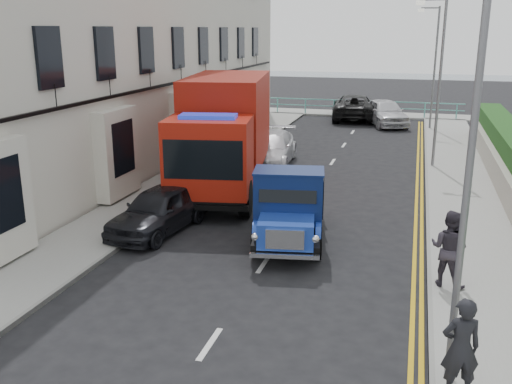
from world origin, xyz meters
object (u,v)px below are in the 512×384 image
object	(u,v)px
parked_car_front	(159,210)
lamp_far	(433,61)
lamp_near	(463,150)
pedestrian_east_near	(461,348)
bedford_lorry	(289,212)
lamp_mid	(437,74)
red_lorry	(225,131)

from	to	relation	value
parked_car_front	lamp_far	bearing A→B (deg)	77.13
lamp_near	pedestrian_east_near	world-z (taller)	lamp_near
lamp_far	bedford_lorry	size ratio (longest dim) A/B	1.46
lamp_mid	lamp_far	size ratio (longest dim) A/B	1.00
bedford_lorry	pedestrian_east_near	bearing A→B (deg)	-65.03
red_lorry	pedestrian_east_near	xyz separation A→B (m)	(7.60, -10.98, -1.22)
lamp_mid	parked_car_front	size ratio (longest dim) A/B	1.78
parked_car_front	pedestrian_east_near	xyz separation A→B (m)	(8.00, -6.09, 0.30)
lamp_far	red_lorry	xyz separation A→B (m)	(-7.38, -15.58, -1.81)
bedford_lorry	lamp_far	bearing A→B (deg)	69.78
lamp_mid	parked_car_front	world-z (taller)	lamp_mid
lamp_mid	pedestrian_east_near	size ratio (longest dim) A/B	4.12
lamp_mid	red_lorry	bearing A→B (deg)	-142.92
lamp_mid	lamp_far	bearing A→B (deg)	90.00
red_lorry	pedestrian_east_near	distance (m)	13.41
pedestrian_east_near	bedford_lorry	bearing A→B (deg)	-70.80
bedford_lorry	parked_car_front	bearing A→B (deg)	167.31
lamp_mid	lamp_near	bearing A→B (deg)	-90.00
bedford_lorry	red_lorry	distance (m)	6.31
parked_car_front	pedestrian_east_near	distance (m)	10.06
lamp_near	pedestrian_east_near	xyz separation A→B (m)	(0.22, -0.56, -3.03)
lamp_near	lamp_far	world-z (taller)	same
bedford_lorry	pedestrian_east_near	xyz separation A→B (m)	(4.07, -5.89, -0.03)
lamp_mid	parked_car_front	distance (m)	13.45
red_lorry	bedford_lorry	bearing A→B (deg)	-65.07
lamp_near	lamp_far	size ratio (longest dim) A/B	1.00
lamp_mid	parked_car_front	bearing A→B (deg)	-126.63
lamp_mid	parked_car_front	xyz separation A→B (m)	(-7.78, -10.46, -3.33)
lamp_far	pedestrian_east_near	xyz separation A→B (m)	(0.22, -26.56, -3.03)
lamp_mid	bedford_lorry	world-z (taller)	lamp_mid
bedford_lorry	parked_car_front	xyz separation A→B (m)	(-3.93, 0.21, -0.33)
lamp_near	bedford_lorry	world-z (taller)	lamp_near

